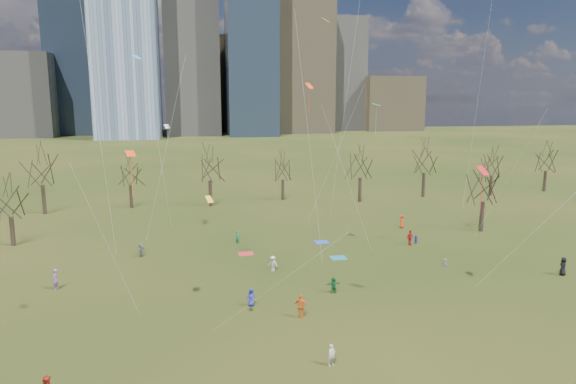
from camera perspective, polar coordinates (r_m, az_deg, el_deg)
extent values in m
plane|color=black|center=(43.75, 2.99, -11.87)|extent=(500.00, 500.00, 0.00)
cube|color=slate|center=(246.30, -10.73, 17.36)|extent=(24.00, 24.00, 95.00)
cube|color=#384C66|center=(238.70, -4.16, 18.95)|extent=(22.00, 22.00, 105.00)
cube|color=#726347|center=(260.88, 1.46, 14.59)|extent=(28.00, 28.00, 72.00)
cube|color=#384C66|center=(264.65, -22.26, 13.02)|extent=(25.00, 25.00, 65.00)
cube|color=slate|center=(281.16, 5.90, 12.80)|extent=(22.00, 22.00, 58.00)
cube|color=#726347|center=(279.82, -7.87, 11.75)|extent=(30.00, 30.00, 48.00)
cube|color=slate|center=(260.45, -27.94, 9.46)|extent=(35.00, 30.00, 36.00)
cube|color=#726347|center=(284.33, 11.04, 9.61)|extent=(30.00, 28.00, 28.00)
cylinder|color=black|center=(82.43, -25.50, -0.74)|extent=(0.55, 0.55, 4.28)
cylinder|color=black|center=(82.19, -17.03, -0.45)|extent=(0.52, 0.52, 3.60)
cylinder|color=black|center=(80.69, -8.62, -0.15)|extent=(0.54, 0.54, 4.05)
cylinder|color=black|center=(84.94, -0.58, 0.26)|extent=(0.51, 0.51, 3.38)
cylinder|color=black|center=(84.03, 7.99, 0.25)|extent=(0.54, 0.54, 3.96)
cylinder|color=black|center=(90.34, 14.81, 0.77)|extent=(0.54, 0.54, 4.14)
cylinder|color=black|center=(95.31, 21.59, 0.68)|extent=(0.52, 0.52, 3.51)
cylinder|color=black|center=(103.75, 26.63, 1.10)|extent=(0.53, 0.53, 3.74)
cylinder|color=black|center=(66.27, -28.29, -3.87)|extent=(0.51, 0.51, 3.38)
cylinder|color=black|center=(69.11, 20.72, -2.56)|extent=(0.53, 0.53, 3.83)
cube|color=teal|center=(54.70, 5.61, -7.29)|extent=(1.60, 1.50, 0.03)
cube|color=blue|center=(60.31, 3.77, -5.58)|extent=(1.60, 1.50, 0.03)
cube|color=red|center=(56.00, -4.69, -6.85)|extent=(1.60, 1.50, 0.03)
imported|color=#222995|center=(42.33, -4.12, -11.60)|extent=(0.77, 0.56, 1.46)
imported|color=silver|center=(33.77, 4.87, -17.60)|extent=(0.62, 0.53, 1.43)
imported|color=slate|center=(53.35, 17.05, -7.61)|extent=(0.70, 0.75, 1.02)
imported|color=orange|center=(40.03, 1.47, -12.58)|extent=(1.16, 1.00, 1.87)
imported|color=#17682F|center=(45.00, 5.09, -10.25)|extent=(1.37, 0.47, 1.46)
imported|color=black|center=(55.59, 28.27, -7.28)|extent=(1.03, 0.93, 1.77)
imported|color=#8B53A7|center=(49.92, -24.48, -8.82)|extent=(0.51, 0.72, 1.87)
imported|color=#2927AD|center=(61.05, 14.03, -5.17)|extent=(0.64, 0.66, 1.07)
imported|color=silver|center=(50.30, -1.71, -7.94)|extent=(1.12, 1.03, 1.51)
imported|color=red|center=(60.46, 13.39, -4.96)|extent=(1.11, 0.81, 1.75)
imported|color=slate|center=(56.90, -16.05, -6.21)|extent=(0.88, 1.40, 1.45)
imported|color=red|center=(68.11, 12.55, -3.21)|extent=(0.81, 0.99, 1.75)
imported|color=#186C47|center=(59.70, -5.66, -5.04)|extent=(0.62, 0.66, 1.51)
plane|color=#FD4415|center=(36.18, -17.11, 4.13)|extent=(1.08, 1.03, 0.36)
cylinder|color=silver|center=(35.20, -19.38, -5.70)|extent=(2.93, 4.59, 11.50)
cylinder|color=#FD4415|center=(36.37, -16.97, 1.61)|extent=(0.04, 0.04, 2.70)
plane|color=yellow|center=(46.58, 4.19, 18.56)|extent=(1.09, 1.12, 0.42)
cylinder|color=silver|center=(43.41, 2.46, 4.75)|extent=(3.76, 5.04, 21.81)
plane|color=red|center=(42.97, 20.84, 2.25)|extent=(1.22, 1.06, 0.68)
cylinder|color=silver|center=(43.97, 25.40, -4.27)|extent=(6.44, 4.08, 9.59)
cylinder|color=red|center=(43.25, 20.68, -0.22)|extent=(0.04, 0.04, 3.15)
cylinder|color=silver|center=(50.16, -20.63, 8.78)|extent=(1.63, 3.04, 28.66)
cylinder|color=silver|center=(60.25, 6.93, 13.31)|extent=(2.41, 7.41, 36.66)
plane|color=#249F57|center=(59.32, 20.90, 8.90)|extent=(0.94, 1.02, 0.56)
cylinder|color=silver|center=(56.70, 23.24, 1.42)|extent=(1.39, 8.45, 14.34)
plane|color=#3692E8|center=(55.89, -16.45, 14.19)|extent=(1.27, 1.27, 0.42)
cylinder|color=silver|center=(54.01, -13.52, 4.22)|extent=(4.92, 3.67, 19.29)
plane|color=#FF3F15|center=(62.95, 2.39, 11.73)|extent=(1.37, 1.27, 0.71)
cylinder|color=silver|center=(60.82, 5.19, 3.88)|extent=(4.76, 6.40, 16.68)
cylinder|color=#FF3F15|center=(62.93, 2.38, 10.06)|extent=(0.04, 0.04, 3.00)
plane|color=yellow|center=(32.68, -8.74, -0.78)|extent=(0.68, 0.62, 0.40)
cylinder|color=silver|center=(29.63, -2.04, -10.78)|extent=(6.22, 9.46, 8.89)
cylinder|color=silver|center=(70.65, 20.58, 11.20)|extent=(2.40, 8.94, 34.00)
plane|color=silver|center=(61.31, -13.29, 7.12)|extent=(1.01, 0.95, 0.43)
cylinder|color=silver|center=(60.03, -13.63, 1.28)|extent=(1.06, 3.86, 11.98)
plane|color=green|center=(50.20, 9.79, 9.55)|extent=(1.17, 1.17, 0.22)
cylinder|color=silver|center=(48.02, 6.77, 0.87)|extent=(6.36, 3.79, 14.58)
cylinder|color=green|center=(50.24, 9.73, 7.69)|extent=(0.04, 0.04, 2.76)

